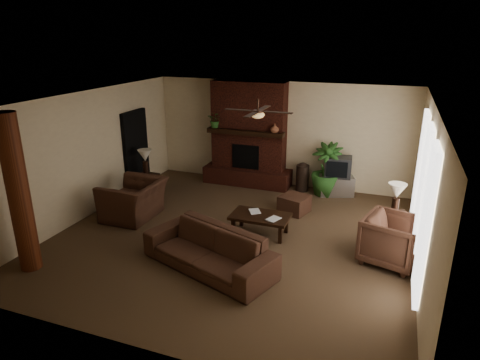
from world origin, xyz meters
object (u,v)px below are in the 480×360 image
at_px(ottoman, 294,204).
at_px(lamp_left, 145,157).
at_px(tv_stand, 336,185).
at_px(side_table_right, 395,226).
at_px(coffee_table, 260,218).
at_px(sofa, 209,243).
at_px(lamp_right, 397,193).
at_px(floor_vase, 302,175).
at_px(armchair_right, 393,238).
at_px(side_table_left, 147,185).
at_px(armchair_left, 133,194).
at_px(log_column, 19,194).
at_px(floor_plant, 325,180).

xyz_separation_m(ottoman, lamp_left, (-3.85, -0.19, 0.80)).
relative_size(tv_stand, side_table_right, 1.55).
bearing_deg(coffee_table, side_table_right, 15.71).
height_order(sofa, lamp_right, lamp_right).
bearing_deg(floor_vase, coffee_table, -95.16).
bearing_deg(floor_vase, lamp_right, -42.89).
height_order(ottoman, lamp_left, lamp_left).
distance_m(armchair_right, ottoman, 2.75).
bearing_deg(side_table_right, armchair_right, -92.69).
relative_size(side_table_left, side_table_right, 1.00).
xyz_separation_m(side_table_left, lamp_left, (-0.03, 0.05, 0.73)).
height_order(armchair_left, side_table_right, armchair_left).
bearing_deg(armchair_right, lamp_right, 16.05).
distance_m(side_table_left, lamp_left, 0.73).
relative_size(log_column, side_table_left, 5.09).
xyz_separation_m(side_table_left, lamp_right, (6.00, -0.43, 0.73)).
relative_size(coffee_table, side_table_right, 2.18).
xyz_separation_m(log_column, ottoman, (3.84, 4.06, -1.20)).
bearing_deg(armchair_right, tv_stand, 40.39).
distance_m(coffee_table, lamp_left, 3.70).
bearing_deg(sofa, side_table_right, 56.70).
bearing_deg(sofa, armchair_right, 43.03).
distance_m(floor_plant, lamp_left, 4.65).
bearing_deg(lamp_left, coffee_table, -18.99).
distance_m(floor_plant, side_table_left, 4.60).
distance_m(tv_stand, side_table_right, 2.59).
xyz_separation_m(tv_stand, side_table_left, (-4.57, -1.73, 0.03)).
xyz_separation_m(armchair_left, lamp_left, (-0.51, 1.35, 0.43)).
bearing_deg(armchair_left, side_table_right, 98.75).
distance_m(armchair_left, coffee_table, 2.95).
distance_m(sofa, lamp_left, 4.13).
relative_size(coffee_table, lamp_left, 1.85).
bearing_deg(side_table_right, floor_vase, 138.19).
height_order(sofa, armchair_right, armchair_right).
xyz_separation_m(ottoman, floor_vase, (-0.14, 1.49, 0.23)).
relative_size(armchair_right, ottoman, 1.64).
bearing_deg(log_column, armchair_left, 78.93).
bearing_deg(lamp_right, sofa, -142.72).
bearing_deg(floor_vase, ottoman, -84.56).
distance_m(armchair_right, floor_vase, 3.91).
xyz_separation_m(armchair_right, tv_stand, (-1.43, 3.14, -0.24)).
relative_size(log_column, floor_vase, 3.64).
height_order(floor_vase, side_table_right, floor_vase).
relative_size(log_column, side_table_right, 5.09).
relative_size(floor_vase, side_table_right, 1.40).
relative_size(coffee_table, floor_plant, 0.88).
distance_m(armchair_left, floor_plant, 4.83).
distance_m(ottoman, floor_vase, 1.51).
relative_size(armchair_left, tv_stand, 1.53).
bearing_deg(coffee_table, lamp_left, 161.01).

